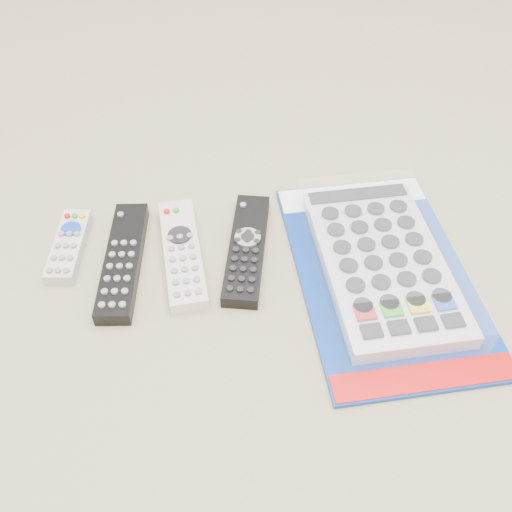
{
  "coord_description": "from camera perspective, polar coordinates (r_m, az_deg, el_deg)",
  "views": [
    {
      "loc": [
        -0.03,
        -0.54,
        0.57
      ],
      "look_at": [
        0.03,
        -0.03,
        0.01
      ],
      "focal_mm": 40.0,
      "sensor_mm": 36.0,
      "label": 1
    }
  ],
  "objects": [
    {
      "name": "remote_slim_black",
      "position": [
        0.78,
        -13.16,
        -0.44
      ],
      "size": [
        0.06,
        0.21,
        0.02
      ],
      "rotation": [
        0.0,
        0.0,
        -0.1
      ],
      "color": "black",
      "rests_on": "ground"
    },
    {
      "name": "remote_silver_dvd",
      "position": [
        0.78,
        -7.39,
        0.32
      ],
      "size": [
        0.06,
        0.2,
        0.02
      ],
      "rotation": [
        0.0,
        0.0,
        0.07
      ],
      "color": "silver",
      "rests_on": "ground"
    },
    {
      "name": "remote_large_black",
      "position": [
        0.78,
        -0.92,
        0.77
      ],
      "size": [
        0.09,
        0.2,
        0.02
      ],
      "rotation": [
        0.0,
        0.0,
        -0.21
      ],
      "color": "black",
      "rests_on": "ground"
    },
    {
      "name": "jumbo_remote_packaged",
      "position": [
        0.77,
        12.56,
        -0.51
      ],
      "size": [
        0.23,
        0.37,
        0.05
      ],
      "rotation": [
        0.0,
        0.0,
        0.03
      ],
      "color": "navy",
      "rests_on": "ground"
    },
    {
      "name": "remote_small_grey",
      "position": [
        0.82,
        -18.23,
        0.99
      ],
      "size": [
        0.05,
        0.13,
        0.02
      ],
      "rotation": [
        0.0,
        0.0,
        -0.11
      ],
      "color": "#AFAFB1",
      "rests_on": "ground"
    }
  ]
}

